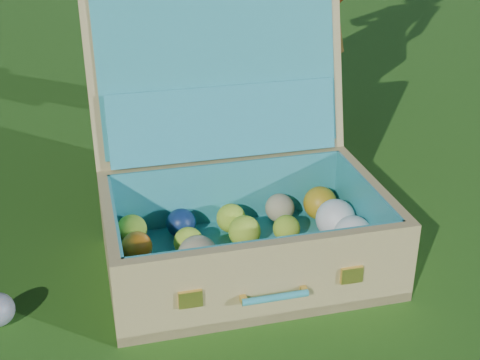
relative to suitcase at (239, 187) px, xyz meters
name	(u,v)px	position (x,y,z in m)	size (l,w,h in m)	color
ground	(191,270)	(-0.14, -0.09, -0.18)	(60.00, 60.00, 0.00)	#215114
suitcase	(239,187)	(0.00, 0.00, 0.00)	(0.71, 0.65, 0.63)	tan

